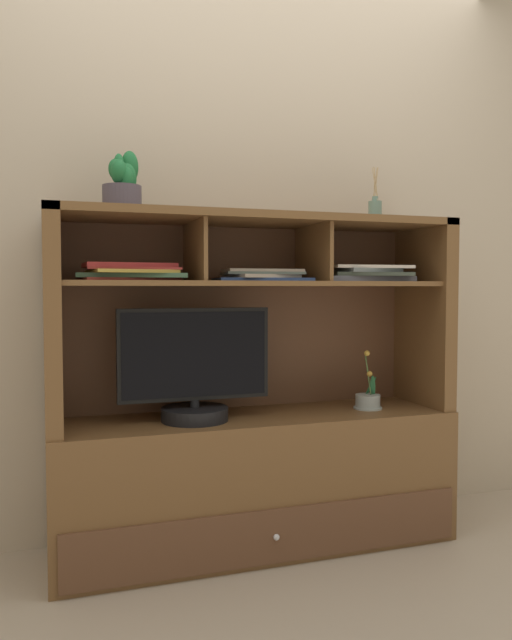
# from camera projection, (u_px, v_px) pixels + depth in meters

# --- Properties ---
(floor_plane) EXTENTS (6.00, 6.00, 0.02)m
(floor_plane) POSITION_uv_depth(u_px,v_px,m) (256.00, 547.00, 2.58)
(floor_plane) COLOR tan
(floor_plane) RESTS_ON ground
(back_wall) EXTENTS (6.00, 0.02, 2.80)m
(back_wall) POSITION_uv_depth(u_px,v_px,m) (238.00, 213.00, 2.75)
(back_wall) COLOR #B7A68F
(back_wall) RESTS_ON ground
(media_console) EXTENTS (1.64, 0.48, 1.36)m
(media_console) POSITION_uv_depth(u_px,v_px,m) (255.00, 443.00, 2.57)
(media_console) COLOR brown
(media_console) RESTS_ON ground
(tv_monitor) EXTENTS (0.60, 0.26, 0.44)m
(tv_monitor) POSITION_uv_depth(u_px,v_px,m) (195.00, 374.00, 2.43)
(tv_monitor) COLOR black
(tv_monitor) RESTS_ON media_console
(potted_orchid) EXTENTS (0.12, 0.12, 0.25)m
(potted_orchid) POSITION_uv_depth(u_px,v_px,m) (368.00, 400.00, 2.68)
(potted_orchid) COLOR #969F9D
(potted_orchid) RESTS_ON media_console
(magazine_stack_left) EXTENTS (0.42, 0.31, 0.07)m
(magazine_stack_left) POSITION_uv_depth(u_px,v_px,m) (131.00, 272.00, 2.36)
(magazine_stack_left) COLOR #99362C
(magazine_stack_left) RESTS_ON media_console
(magazine_stack_centre) EXTENTS (0.40, 0.26, 0.07)m
(magazine_stack_centre) POSITION_uv_depth(u_px,v_px,m) (366.00, 274.00, 2.64)
(magazine_stack_centre) COLOR slate
(magazine_stack_centre) RESTS_ON media_console
(magazine_stack_right) EXTENTS (0.40, 0.28, 0.05)m
(magazine_stack_right) POSITION_uv_depth(u_px,v_px,m) (261.00, 276.00, 2.54)
(magazine_stack_right) COLOR navy
(magazine_stack_right) RESTS_ON media_console
(diffuser_bottle) EXTENTS (0.06, 0.06, 0.22)m
(diffuser_bottle) POSITION_uv_depth(u_px,v_px,m) (375.00, 210.00, 2.67)
(diffuser_bottle) COLOR slate
(diffuser_bottle) RESTS_ON media_console
(potted_succulent) EXTENTS (0.17, 0.17, 0.23)m
(potted_succulent) POSITION_uv_depth(u_px,v_px,m) (123.00, 186.00, 2.34)
(potted_succulent) COLOR #4A424E
(potted_succulent) RESTS_ON media_console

